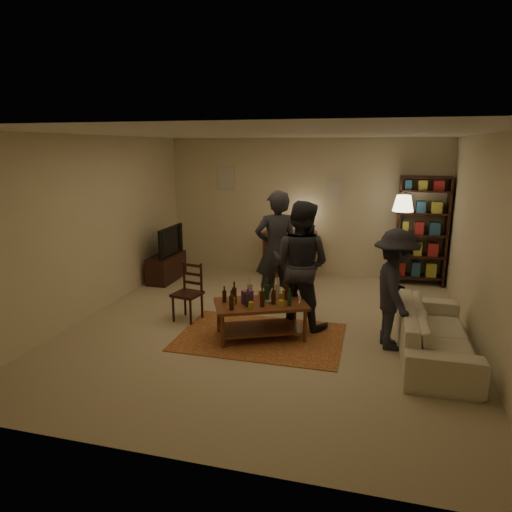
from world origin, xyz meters
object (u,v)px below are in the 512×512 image
(dining_chair, at_px, (189,290))
(dresser, at_px, (290,253))
(person_by_sofa, at_px, (395,290))
(floor_lamp, at_px, (403,210))
(bookshelf, at_px, (421,230))
(tv_stand, at_px, (166,261))
(sofa, at_px, (435,333))
(person_right, at_px, (300,265))
(coffee_table, at_px, (260,307))
(person_left, at_px, (276,250))

(dining_chair, bearing_deg, dresser, 80.76)
(dresser, xyz_separation_m, person_by_sofa, (1.89, -2.97, 0.30))
(dresser, distance_m, floor_lamp, 2.30)
(dining_chair, xyz_separation_m, bookshelf, (3.45, 2.78, 0.58))
(dining_chair, distance_m, tv_stand, 2.19)
(sofa, xyz_separation_m, person_right, (-1.78, 0.58, 0.60))
(dresser, bearing_deg, person_right, -76.40)
(dresser, distance_m, sofa, 3.93)
(person_right, bearing_deg, tv_stand, -14.47)
(person_by_sofa, bearing_deg, tv_stand, 52.38)
(person_right, bearing_deg, dresser, -61.38)
(bookshelf, bearing_deg, tv_stand, -168.20)
(dining_chair, height_order, bookshelf, bookshelf)
(tv_stand, height_order, dresser, dresser)
(dining_chair, xyz_separation_m, person_right, (1.63, 0.18, 0.45))
(coffee_table, height_order, person_left, person_left)
(coffee_table, bearing_deg, dresser, 93.19)
(coffee_table, bearing_deg, bookshelf, 54.55)
(tv_stand, relative_size, bookshelf, 0.52)
(coffee_table, distance_m, person_by_sofa, 1.76)
(coffee_table, relative_size, person_left, 0.73)
(dresser, bearing_deg, tv_stand, -157.93)
(bookshelf, relative_size, floor_lamp, 1.18)
(coffee_table, xyz_separation_m, person_left, (-0.05, 1.24, 0.51))
(dresser, height_order, bookshelf, bookshelf)
(sofa, bearing_deg, person_by_sofa, 74.46)
(tv_stand, xyz_separation_m, dresser, (2.25, 0.91, 0.09))
(floor_lamp, distance_m, person_right, 2.67)
(dining_chair, xyz_separation_m, tv_stand, (-1.24, 1.80, -0.07))
(person_by_sofa, bearing_deg, dresser, 21.28)
(bookshelf, xyz_separation_m, floor_lamp, (-0.38, -0.42, 0.41))
(tv_stand, xyz_separation_m, sofa, (4.64, -2.20, -0.08))
(coffee_table, xyz_separation_m, bookshelf, (2.26, 3.18, 0.60))
(dining_chair, relative_size, tv_stand, 0.83)
(coffee_table, distance_m, person_right, 0.87)
(dresser, relative_size, floor_lamp, 0.80)
(sofa, relative_size, person_right, 1.15)
(dresser, bearing_deg, bookshelf, 1.57)
(dresser, distance_m, person_right, 2.64)
(coffee_table, xyz_separation_m, dining_chair, (-1.19, 0.40, 0.02))
(sofa, bearing_deg, coffee_table, 90.01)
(bookshelf, xyz_separation_m, person_right, (-1.82, -2.60, -0.13))
(dresser, relative_size, person_left, 0.72)
(tv_stand, height_order, sofa, tv_stand)
(dresser, distance_m, bookshelf, 2.50)
(tv_stand, distance_m, person_by_sofa, 4.65)
(dresser, xyz_separation_m, person_left, (0.12, -1.87, 0.47))
(sofa, distance_m, person_by_sofa, 0.70)
(person_left, relative_size, person_right, 1.04)
(coffee_table, height_order, bookshelf, bookshelf)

